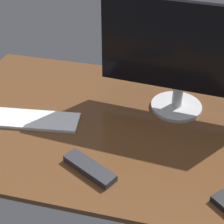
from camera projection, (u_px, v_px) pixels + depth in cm
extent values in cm
cube|color=brown|center=(126.00, 127.00, 140.39)|extent=(140.00, 84.00, 2.00)
cylinder|color=silver|center=(176.00, 106.00, 148.37)|extent=(20.17, 20.17, 1.44)
cylinder|color=silver|center=(177.00, 97.00, 145.59)|extent=(4.00, 4.00, 7.93)
cube|color=black|center=(184.00, 48.00, 133.12)|extent=(61.66, 7.53, 34.09)
cube|color=white|center=(19.00, 119.00, 141.95)|extent=(46.71, 16.90, 1.25)
cube|color=#2D2D33|center=(90.00, 168.00, 119.93)|extent=(19.64, 13.94, 2.40)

